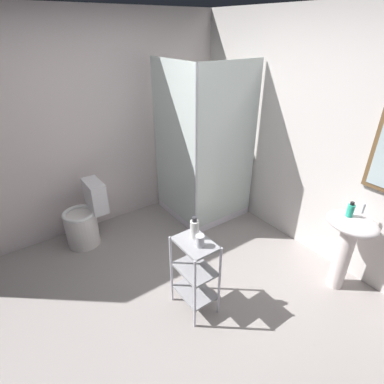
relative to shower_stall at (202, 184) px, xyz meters
The scene contains 11 objects.
ground_plane 1.76m from the shower_stall, 45.90° to the right, with size 4.20×4.20×0.02m, color gray.
wall_back 1.56m from the shower_stall, 27.82° to the left, with size 4.20×0.14×2.50m.
wall_left 1.60m from the shower_stall, 118.71° to the right, with size 0.10×4.20×2.50m, color silver.
shower_stall is the anchor object (origin of this frame).
pedestal_sink 1.86m from the shower_stall, ahead, with size 0.46×0.37×0.81m.
sink_faucet 1.92m from the shower_stall, 12.90° to the left, with size 0.03×0.03×0.10m, color silver.
toilet 1.51m from the shower_stall, 101.41° to the right, with size 0.37×0.49×0.76m.
storage_cart 1.59m from the shower_stall, 39.22° to the right, with size 0.38×0.28×0.74m.
hand_soap_bottle 1.86m from the shower_stall, ahead, with size 0.06×0.06×0.14m.
lotion_bottle_white 1.56m from the shower_stall, 39.55° to the right, with size 0.07×0.07×0.20m.
rinse_cup 1.67m from the shower_stall, 37.76° to the right, with size 0.07×0.07×0.10m, color silver.
Camera 1 is at (1.65, -0.96, 2.29)m, focal length 28.42 mm.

